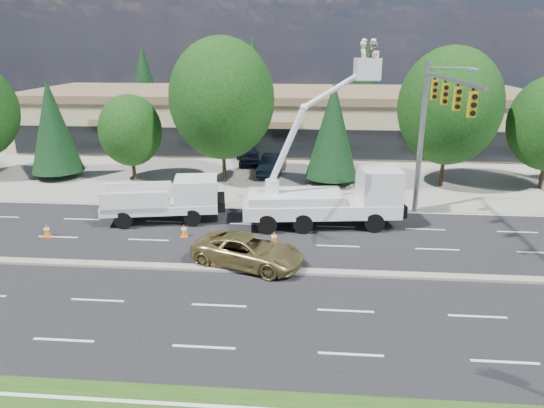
# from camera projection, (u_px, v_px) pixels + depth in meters

# --- Properties ---
(ground) EXTENTS (140.00, 140.00, 0.00)m
(ground) POSITION_uv_depth(u_px,v_px,m) (232.00, 270.00, 22.29)
(ground) COLOR black
(ground) RESTS_ON ground
(concrete_apron) EXTENTS (140.00, 22.00, 0.01)m
(concrete_apron) POSITION_uv_depth(u_px,v_px,m) (270.00, 166.00, 41.22)
(concrete_apron) COLOR gray
(concrete_apron) RESTS_ON ground
(road_median) EXTENTS (120.00, 0.55, 0.12)m
(road_median) POSITION_uv_depth(u_px,v_px,m) (232.00, 269.00, 22.27)
(road_median) COLOR gray
(road_median) RESTS_ON ground
(strip_mall) EXTENTS (50.40, 15.40, 5.50)m
(strip_mall) POSITION_uv_depth(u_px,v_px,m) (278.00, 116.00, 49.77)
(strip_mall) COLOR tan
(strip_mall) RESTS_ON ground
(tree_front_b) EXTENTS (3.81, 3.81, 7.50)m
(tree_front_b) POSITION_uv_depth(u_px,v_px,m) (53.00, 126.00, 36.48)
(tree_front_b) COLOR #332114
(tree_front_b) RESTS_ON ground
(tree_front_c) EXTENTS (4.65, 4.65, 6.45)m
(tree_front_c) POSITION_uv_depth(u_px,v_px,m) (130.00, 130.00, 36.08)
(tree_front_c) COLOR #332114
(tree_front_c) RESTS_ON ground
(tree_front_d) EXTENTS (7.58, 7.58, 10.52)m
(tree_front_d) POSITION_uv_depth(u_px,v_px,m) (222.00, 99.00, 34.79)
(tree_front_d) COLOR #332114
(tree_front_d) RESTS_ON ground
(tree_front_e) EXTENTS (3.81, 3.81, 7.52)m
(tree_front_e) POSITION_uv_depth(u_px,v_px,m) (333.00, 130.00, 34.83)
(tree_front_e) COLOR #332114
(tree_front_e) RESTS_ON ground
(tree_front_f) EXTENTS (7.12, 7.12, 9.88)m
(tree_front_f) POSITION_uv_depth(u_px,v_px,m) (449.00, 106.00, 33.65)
(tree_front_f) COLOR #332114
(tree_front_f) RESTS_ON ground
(tree_back_a) EXTENTS (4.97, 4.97, 9.80)m
(tree_back_a) POSITION_uv_depth(u_px,v_px,m) (144.00, 82.00, 61.80)
(tree_back_a) COLOR #332114
(tree_back_a) RESTS_ON ground
(tree_back_b) EXTENTS (5.57, 5.57, 10.97)m
(tree_back_b) POSITION_uv_depth(u_px,v_px,m) (253.00, 78.00, 60.50)
(tree_back_b) COLOR #332114
(tree_back_b) RESTS_ON ground
(tree_back_c) EXTENTS (5.14, 5.14, 10.14)m
(tree_back_c) POSITION_uv_depth(u_px,v_px,m) (366.00, 82.00, 59.54)
(tree_back_c) COLOR #332114
(tree_back_c) RESTS_ON ground
(tree_back_d) EXTENTS (4.68, 4.68, 9.22)m
(tree_back_d) POSITION_uv_depth(u_px,v_px,m) (466.00, 87.00, 58.76)
(tree_back_d) COLOR #332114
(tree_back_d) RESTS_ON ground
(signal_mast) EXTENTS (2.76, 10.16, 9.00)m
(signal_mast) POSITION_uv_depth(u_px,v_px,m) (433.00, 118.00, 26.27)
(signal_mast) COLOR gray
(signal_mast) RESTS_ON ground
(utility_pickup) EXTENTS (6.92, 3.60, 2.52)m
(utility_pickup) POSITION_uv_depth(u_px,v_px,m) (169.00, 203.00, 28.29)
(utility_pickup) COLOR white
(utility_pickup) RESTS_ON ground
(bucket_truck) EXTENTS (9.02, 3.73, 10.16)m
(bucket_truck) POSITION_uv_depth(u_px,v_px,m) (335.00, 189.00, 27.20)
(bucket_truck) COLOR white
(bucket_truck) RESTS_ON ground
(traffic_cone_a) EXTENTS (0.40, 0.40, 0.70)m
(traffic_cone_a) POSITION_uv_depth(u_px,v_px,m) (47.00, 230.00, 26.11)
(traffic_cone_a) COLOR #FF6A08
(traffic_cone_a) RESTS_ON ground
(traffic_cone_b) EXTENTS (0.40, 0.40, 0.70)m
(traffic_cone_b) POSITION_uv_depth(u_px,v_px,m) (184.00, 230.00, 26.10)
(traffic_cone_b) COLOR #FF6A08
(traffic_cone_b) RESTS_ON ground
(traffic_cone_c) EXTENTS (0.40, 0.40, 0.70)m
(traffic_cone_c) POSITION_uv_depth(u_px,v_px,m) (274.00, 238.00, 25.09)
(traffic_cone_c) COLOR #FF6A08
(traffic_cone_c) RESTS_ON ground
(minivan) EXTENTS (5.73, 3.91, 1.46)m
(minivan) POSITION_uv_depth(u_px,v_px,m) (248.00, 251.00, 22.58)
(minivan) COLOR olive
(minivan) RESTS_ON ground
(parked_car_west) EXTENTS (2.82, 4.92, 1.58)m
(parked_car_west) POSITION_uv_depth(u_px,v_px,m) (248.00, 154.00, 42.07)
(parked_car_west) COLOR black
(parked_car_west) RESTS_ON ground
(parked_car_east) EXTENTS (2.10, 4.89, 1.57)m
(parked_car_east) POSITION_uv_depth(u_px,v_px,m) (272.00, 165.00, 38.39)
(parked_car_east) COLOR black
(parked_car_east) RESTS_ON ground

